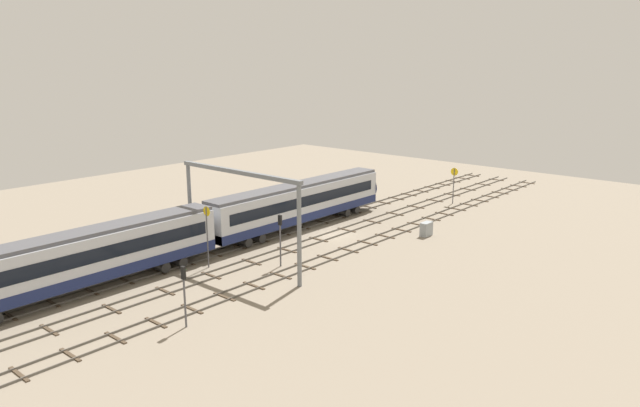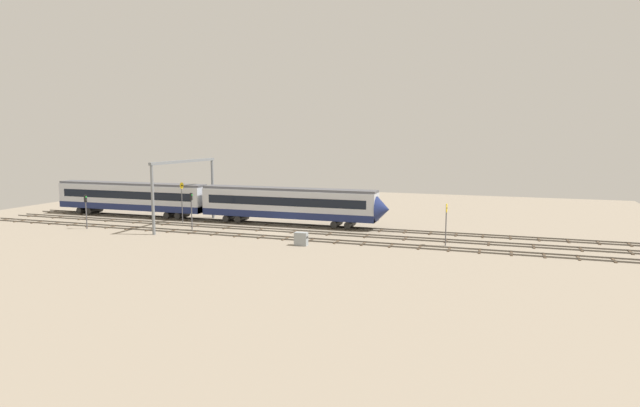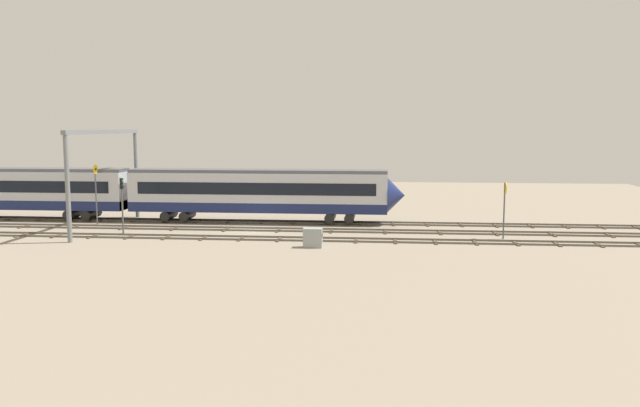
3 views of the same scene
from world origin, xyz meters
name	(u,v)px [view 3 (image 3 of 3)]	position (x,y,z in m)	size (l,w,h in m)	color
ground_plane	(252,230)	(0.00, 0.00, 0.00)	(98.68, 98.68, 0.00)	gray
track_near_foreground	(241,238)	(0.00, -4.43, 0.06)	(82.68, 2.40, 0.16)	#59544C
track_second_near	(252,229)	(0.00, 0.00, 0.07)	(82.68, 2.40, 0.16)	#59544C
track_with_train	(262,222)	(0.00, 4.43, 0.06)	(82.68, 2.40, 0.16)	#59544C
train	(135,193)	(-12.14, 4.43, 2.66)	(50.40, 3.24, 4.80)	#B7BCC6
overhead_gantry	(105,157)	(-12.90, -0.24, 6.25)	(0.40, 14.55, 8.65)	slate
speed_sign_near_foreground	(505,201)	(20.86, -2.50, 3.05)	(0.14, 0.98, 4.58)	#4C4C51
speed_sign_mid_trackside	(96,187)	(-14.83, 1.86, 3.48)	(0.14, 0.86, 5.50)	#4C4C51
signal_light_trackside_approach	(122,197)	(-10.48, -2.70, 3.04)	(0.31, 0.32, 4.66)	#4C4C51
relay_cabinet	(313,238)	(6.07, -7.49, 0.72)	(1.42, 0.77, 1.44)	gray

